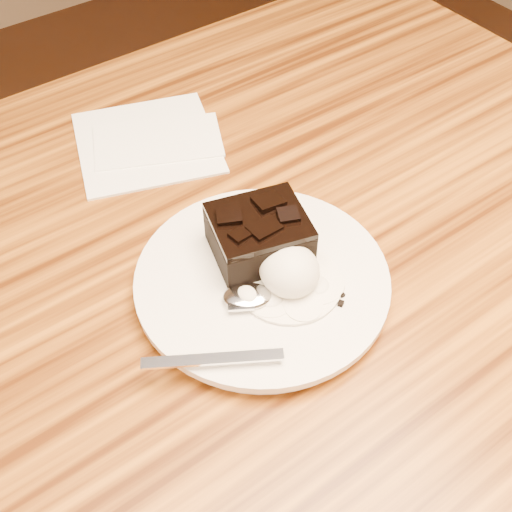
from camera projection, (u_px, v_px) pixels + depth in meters
dining_table at (216, 439)px, 0.93m from camera, size 1.20×0.80×0.75m
plate at (262, 283)px, 0.63m from camera, size 0.25×0.25×0.02m
brownie at (259, 238)px, 0.62m from camera, size 0.11×0.10×0.04m
ice_cream_scoop at (289, 270)px, 0.60m from camera, size 0.06×0.06×0.05m
melt_puddle at (289, 282)px, 0.61m from camera, size 0.10×0.10×0.00m
spoon at (247, 297)px, 0.60m from camera, size 0.17×0.12×0.01m
napkin at (147, 141)px, 0.78m from camera, size 0.21×0.21×0.01m
crumb_a at (341, 304)px, 0.60m from camera, size 0.01×0.01×0.00m
crumb_b at (299, 263)px, 0.63m from camera, size 0.01×0.01×0.00m
crumb_c at (342, 294)px, 0.60m from camera, size 0.00×0.01×0.00m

